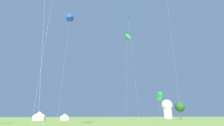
{
  "coord_description": "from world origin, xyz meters",
  "views": [
    {
      "loc": [
        -8.86,
        -3.83,
        1.85
      ],
      "look_at": [
        0.0,
        32.0,
        13.03
      ],
      "focal_mm": 27.72,
      "sensor_mm": 36.0,
      "label": 1
    }
  ],
  "objects_px": {
    "festival_tent_right": "(39,115)",
    "observatory_dome": "(167,108)",
    "tree_distant_left": "(180,107)",
    "kite_blue_delta": "(70,17)",
    "festival_tent_left": "(65,117)",
    "kite_green_box": "(159,96)",
    "kite_green_delta": "(127,38)",
    "kite_cyan_parafoil": "(128,16)"
  },
  "relations": [
    {
      "from": "festival_tent_right",
      "to": "tree_distant_left",
      "type": "xyz_separation_m",
      "value": [
        58.87,
        -4.28,
        3.62
      ]
    },
    {
      "from": "kite_green_delta",
      "to": "festival_tent_right",
      "type": "bearing_deg",
      "value": 133.54
    },
    {
      "from": "kite_blue_delta",
      "to": "observatory_dome",
      "type": "height_order",
      "value": "kite_blue_delta"
    },
    {
      "from": "kite_blue_delta",
      "to": "kite_green_delta",
      "type": "xyz_separation_m",
      "value": [
        17.22,
        4.05,
        -2.24
      ]
    },
    {
      "from": "kite_cyan_parafoil",
      "to": "kite_blue_delta",
      "type": "relative_size",
      "value": 1.23
    },
    {
      "from": "kite_blue_delta",
      "to": "festival_tent_left",
      "type": "height_order",
      "value": "kite_blue_delta"
    },
    {
      "from": "kite_cyan_parafoil",
      "to": "tree_distant_left",
      "type": "bearing_deg",
      "value": 34.53
    },
    {
      "from": "kite_green_box",
      "to": "kite_green_delta",
      "type": "height_order",
      "value": "kite_green_delta"
    },
    {
      "from": "observatory_dome",
      "to": "tree_distant_left",
      "type": "distance_m",
      "value": 26.41
    },
    {
      "from": "festival_tent_left",
      "to": "observatory_dome",
      "type": "bearing_deg",
      "value": 19.55
    },
    {
      "from": "kite_blue_delta",
      "to": "festival_tent_left",
      "type": "xyz_separation_m",
      "value": [
        0.17,
        31.97,
        -25.44
      ]
    },
    {
      "from": "kite_cyan_parafoil",
      "to": "observatory_dome",
      "type": "bearing_deg",
      "value": 49.4
    },
    {
      "from": "festival_tent_left",
      "to": "tree_distant_left",
      "type": "bearing_deg",
      "value": -4.96
    },
    {
      "from": "kite_blue_delta",
      "to": "festival_tent_left",
      "type": "relative_size",
      "value": 7.55
    },
    {
      "from": "festival_tent_left",
      "to": "tree_distant_left",
      "type": "relative_size",
      "value": 0.49
    },
    {
      "from": "kite_cyan_parafoil",
      "to": "kite_blue_delta",
      "type": "distance_m",
      "value": 21.08
    },
    {
      "from": "kite_green_box",
      "to": "kite_blue_delta",
      "type": "height_order",
      "value": "kite_blue_delta"
    },
    {
      "from": "festival_tent_right",
      "to": "observatory_dome",
      "type": "relative_size",
      "value": 0.46
    },
    {
      "from": "festival_tent_left",
      "to": "observatory_dome",
      "type": "xyz_separation_m",
      "value": [
        58.11,
        20.64,
        4.67
      ]
    },
    {
      "from": "kite_green_box",
      "to": "festival_tent_right",
      "type": "bearing_deg",
      "value": 157.77
    },
    {
      "from": "festival_tent_left",
      "to": "observatory_dome",
      "type": "relative_size",
      "value": 0.34
    },
    {
      "from": "kite_green_box",
      "to": "kite_cyan_parafoil",
      "type": "height_order",
      "value": "kite_cyan_parafoil"
    },
    {
      "from": "kite_green_delta",
      "to": "observatory_dome",
      "type": "bearing_deg",
      "value": 49.78
    },
    {
      "from": "festival_tent_right",
      "to": "observatory_dome",
      "type": "height_order",
      "value": "observatory_dome"
    },
    {
      "from": "kite_cyan_parafoil",
      "to": "kite_green_delta",
      "type": "bearing_deg",
      "value": -122.12
    },
    {
      "from": "observatory_dome",
      "to": "tree_distant_left",
      "type": "relative_size",
      "value": 1.43
    },
    {
      "from": "kite_blue_delta",
      "to": "kite_green_delta",
      "type": "distance_m",
      "value": 17.83
    },
    {
      "from": "observatory_dome",
      "to": "kite_green_delta",
      "type": "bearing_deg",
      "value": -130.22
    },
    {
      "from": "kite_blue_delta",
      "to": "festival_tent_left",
      "type": "distance_m",
      "value": 40.86
    },
    {
      "from": "festival_tent_right",
      "to": "tree_distant_left",
      "type": "relative_size",
      "value": 0.66
    },
    {
      "from": "kite_green_box",
      "to": "kite_blue_delta",
      "type": "xyz_separation_m",
      "value": [
        -32.73,
        -14.78,
        18.44
      ]
    },
    {
      "from": "kite_cyan_parafoil",
      "to": "festival_tent_right",
      "type": "relative_size",
      "value": 6.94
    },
    {
      "from": "festival_tent_left",
      "to": "kite_green_delta",
      "type": "bearing_deg",
      "value": -58.59
    },
    {
      "from": "festival_tent_left",
      "to": "kite_green_box",
      "type": "bearing_deg",
      "value": -27.83
    },
    {
      "from": "kite_green_box",
      "to": "kite_green_delta",
      "type": "distance_m",
      "value": 24.86
    },
    {
      "from": "kite_green_box",
      "to": "festival_tent_left",
      "type": "xyz_separation_m",
      "value": [
        -32.56,
        17.19,
        -7.0
      ]
    },
    {
      "from": "kite_green_delta",
      "to": "festival_tent_right",
      "type": "relative_size",
      "value": 5.2
    },
    {
      "from": "kite_green_box",
      "to": "kite_blue_delta",
      "type": "bearing_deg",
      "value": -155.69
    },
    {
      "from": "observatory_dome",
      "to": "festival_tent_left",
      "type": "bearing_deg",
      "value": -160.45
    },
    {
      "from": "kite_green_delta",
      "to": "kite_blue_delta",
      "type": "bearing_deg",
      "value": -166.77
    },
    {
      "from": "observatory_dome",
      "to": "festival_tent_right",
      "type": "bearing_deg",
      "value": -163.02
    },
    {
      "from": "kite_blue_delta",
      "to": "festival_tent_right",
      "type": "relative_size",
      "value": 5.67
    }
  ]
}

